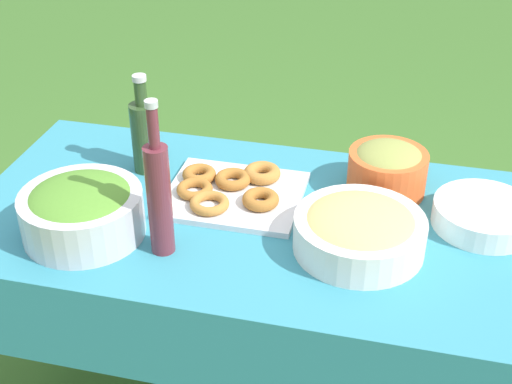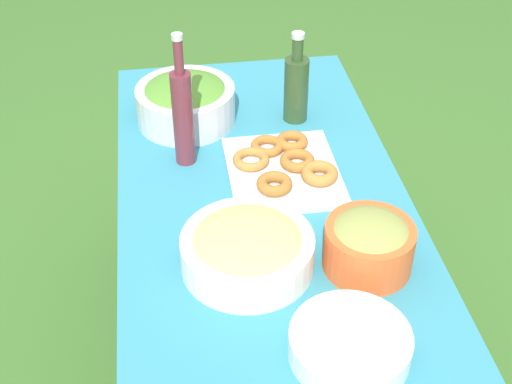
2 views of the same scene
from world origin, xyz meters
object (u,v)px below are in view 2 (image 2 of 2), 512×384
Objects in this scene: plate_stack at (350,345)px; wine_bottle at (183,114)px; olive_oil_bottle at (296,86)px; donut_platter at (284,167)px; pasta_bowl at (247,249)px; salad_bowl at (186,101)px; olive_bowl at (369,243)px.

wine_bottle is at bearing -159.01° from plate_stack.
plate_stack is at bearing -3.99° from olive_oil_bottle.
donut_platter is 1.25× the size of olive_oil_bottle.
wine_bottle is at bearing -110.07° from donut_platter.
salad_bowl is at bearing -171.78° from pasta_bowl.
olive_bowl is (0.04, 0.27, 0.02)m from pasta_bowl.
salad_bowl is at bearing -141.16° from donut_platter.
plate_stack is at bearing -23.08° from olive_bowl.
plate_stack is (0.94, 0.26, -0.04)m from salad_bowl.
wine_bottle is (-0.10, -0.26, 0.13)m from donut_platter.
olive_bowl is at bearing 3.71° from olive_oil_bottle.
wine_bottle reaches higher than pasta_bowl.
salad_bowl is 0.77× the size of wine_bottle.
olive_bowl is (0.39, 0.12, 0.05)m from donut_platter.
wine_bottle is (0.21, -0.02, 0.08)m from salad_bowl.
olive_oil_bottle is (-0.62, 0.23, 0.06)m from pasta_bowl.
olive_oil_bottle is (-0.90, 0.06, 0.08)m from plate_stack.
salad_bowl reaches higher than pasta_bowl.
plate_stack is 0.65× the size of wine_bottle.
salad_bowl is 1.04× the size of olive_oil_bottle.
pasta_bowl is at bearing -20.63° from olive_oil_bottle.
olive_bowl is at bearing 17.83° from donut_platter.
olive_oil_bottle reaches higher than pasta_bowl.
donut_platter is at bearing -162.17° from olive_bowl.
salad_bowl is at bearing 175.22° from wine_bottle.
olive_bowl is (0.48, 0.39, -0.08)m from wine_bottle.
olive_oil_bottle is at bearing 162.88° from donut_platter.
olive_bowl is at bearing 81.84° from pasta_bowl.
plate_stack is at bearing 1.75° from donut_platter.
salad_bowl is 0.95× the size of pasta_bowl.
donut_platter is at bearing 38.84° from salad_bowl.
wine_bottle is at bearing -4.78° from salad_bowl.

